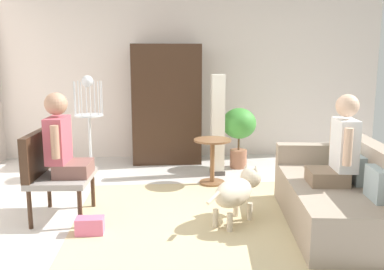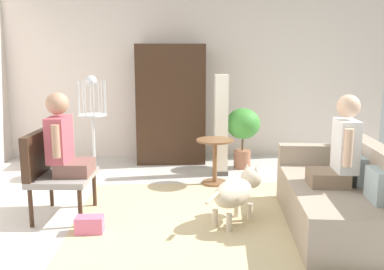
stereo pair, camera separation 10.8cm
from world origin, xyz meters
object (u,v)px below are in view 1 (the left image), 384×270
object	(u,v)px
person_on_armchair	(62,142)
bird_cage_stand	(89,127)
dog	(237,190)
column_lamp	(218,126)
potted_plant	(239,128)
couch	(339,195)
armchair	(50,168)
armoire_cabinet	(167,104)
handbag	(90,226)
round_end_table	(212,157)
person_on_couch	(340,147)

from	to	relation	value
person_on_armchair	bird_cage_stand	size ratio (longest dim) A/B	0.60
bird_cage_stand	dog	bearing A→B (deg)	-45.32
column_lamp	potted_plant	bearing A→B (deg)	42.90
couch	column_lamp	size ratio (longest dim) A/B	1.34
couch	person_on_armchair	world-z (taller)	person_on_armchair
armchair	bird_cage_stand	xyz separation A→B (m)	(0.16, 1.49, 0.18)
armchair	person_on_armchair	world-z (taller)	person_on_armchair
armoire_cabinet	handbag	distance (m)	3.00
dog	person_on_armchair	bearing A→B (deg)	171.69
potted_plant	armoire_cabinet	xyz separation A→B (m)	(-1.07, 0.48, 0.31)
column_lamp	dog	bearing A→B (deg)	-91.10
dog	round_end_table	bearing A→B (deg)	94.03
column_lamp	armoire_cabinet	distance (m)	1.10
column_lamp	handbag	bearing A→B (deg)	-126.74
dog	armchair	bearing A→B (deg)	172.10
dog	potted_plant	xyz separation A→B (m)	(0.40, 2.10, 0.28)
dog	handbag	size ratio (longest dim) A/B	2.63
person_on_armchair	armoire_cabinet	bearing A→B (deg)	65.08
couch	person_on_couch	bearing A→B (deg)	-140.36
bird_cage_stand	armoire_cabinet	bearing A→B (deg)	37.84
armchair	potted_plant	world-z (taller)	potted_plant
column_lamp	bird_cage_stand	bearing A→B (deg)	-179.73
armoire_cabinet	column_lamp	bearing A→B (deg)	-49.44
person_on_armchair	potted_plant	distance (m)	2.84
armchair	armoire_cabinet	xyz separation A→B (m)	(1.22, 2.32, 0.39)
person_on_couch	bird_cage_stand	world-z (taller)	bird_cage_stand
couch	armoire_cabinet	size ratio (longest dim) A/B	1.03
round_end_table	bird_cage_stand	size ratio (longest dim) A/B	0.43
couch	person_on_armchair	distance (m)	2.81
person_on_couch	handbag	distance (m)	2.48
armoire_cabinet	handbag	bearing A→B (deg)	-105.31
person_on_couch	round_end_table	world-z (taller)	person_on_couch
couch	potted_plant	xyz separation A→B (m)	(-0.59, 2.24, 0.30)
armchair	column_lamp	distance (m)	2.44
column_lamp	round_end_table	bearing A→B (deg)	-105.59
person_on_armchair	armoire_cabinet	world-z (taller)	armoire_cabinet
person_on_armchair	handbag	xyz separation A→B (m)	(0.32, -0.45, -0.72)
person_on_couch	armoire_cabinet	world-z (taller)	armoire_cabinet
bird_cage_stand	handbag	world-z (taller)	bird_cage_stand
person_on_armchair	dog	distance (m)	1.83
bird_cage_stand	potted_plant	bearing A→B (deg)	9.28
person_on_couch	handbag	xyz separation A→B (m)	(-2.38, -0.03, -0.71)
armoire_cabinet	potted_plant	bearing A→B (deg)	-24.17
handbag	column_lamp	bearing A→B (deg)	53.26
bird_cage_stand	handbag	size ratio (longest dim) A/B	5.43
handbag	couch	bearing A→B (deg)	1.42
person_on_armchair	handbag	distance (m)	0.91
person_on_couch	round_end_table	size ratio (longest dim) A/B	1.46
round_end_table	bird_cage_stand	distance (m)	1.73
round_end_table	potted_plant	xyz separation A→B (m)	(0.49, 0.79, 0.24)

